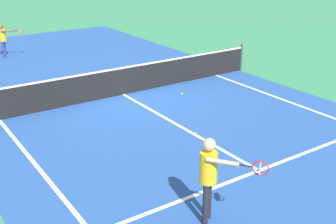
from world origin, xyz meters
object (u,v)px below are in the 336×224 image
object	(u,v)px
tennis_ball_mid_court	(195,134)
player_far	(3,37)
player_near	(210,171)
net	(123,81)
tennis_ball_near_net	(182,94)

from	to	relation	value
tennis_ball_mid_court	player_far	bearing A→B (deg)	99.56
player_near	player_far	world-z (taller)	player_near
net	player_near	distance (m)	7.58
tennis_ball_mid_court	tennis_ball_near_net	world-z (taller)	same
player_far	tennis_ball_near_net	world-z (taller)	player_far
player_far	tennis_ball_mid_court	bearing A→B (deg)	-80.44
player_near	tennis_ball_mid_court	size ratio (longest dim) A/B	25.55
tennis_ball_mid_court	tennis_ball_near_net	distance (m)	3.29
net	tennis_ball_near_net	distance (m)	2.06
tennis_ball_mid_court	net	bearing A→B (deg)	90.02
player_near	tennis_ball_mid_court	bearing A→B (deg)	56.04
player_far	tennis_ball_mid_court	size ratio (longest dim) A/B	22.95
net	tennis_ball_near_net	size ratio (longest dim) A/B	164.63
tennis_ball_near_net	player_far	bearing A→B (deg)	112.42
player_near	player_far	distance (m)	14.74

